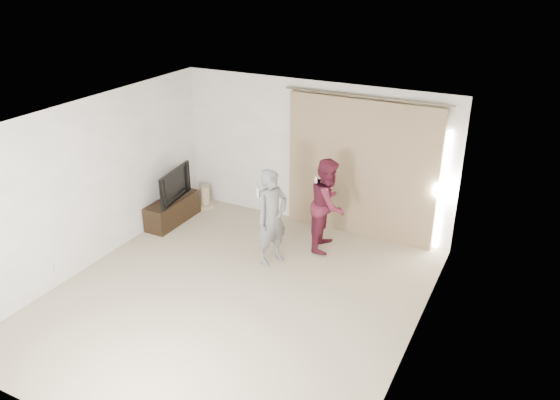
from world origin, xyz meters
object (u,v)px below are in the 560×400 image
(tv, at_px, (170,184))
(person_woman, at_px, (328,204))
(person_man, at_px, (272,217))
(tv_console, at_px, (173,210))

(tv, height_order, person_woman, person_woman)
(tv, relative_size, person_woman, 0.65)
(person_man, bearing_deg, tv_console, 169.36)
(tv_console, distance_m, person_woman, 2.95)
(tv_console, bearing_deg, person_woman, 8.13)
(tv_console, distance_m, tv, 0.52)
(tv_console, xyz_separation_m, person_man, (2.28, -0.43, 0.56))
(person_man, bearing_deg, person_woman, 54.78)
(tv, distance_m, person_man, 2.32)
(person_woman, bearing_deg, tv, -171.87)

